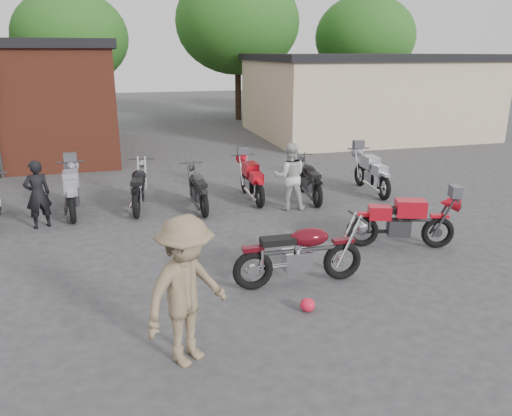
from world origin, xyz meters
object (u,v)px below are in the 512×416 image
object	(u,v)px
person_light	(290,176)
row_bike_6	(371,171)
person_dark	(38,194)
helmet	(308,305)
row_bike_3	(198,187)
row_bike_2	(139,185)
row_bike_4	(252,178)
row_bike_1	(72,189)
row_bike_5	(310,178)
sportbike	(403,219)
person_tan	(187,291)
vintage_motorcycle	(302,249)

from	to	relation	value
person_light	row_bike_6	distance (m)	2.92
person_dark	row_bike_6	xyz separation A→B (m)	(8.72, 0.69, -0.16)
helmet	row_bike_3	world-z (taller)	row_bike_3
person_light	row_bike_2	bearing A→B (deg)	-5.12
row_bike_4	row_bike_1	bearing A→B (deg)	89.28
row_bike_6	row_bike_5	bearing A→B (deg)	98.24
sportbike	person_dark	world-z (taller)	person_dark
helmet	person_tan	xyz separation A→B (m)	(-1.96, -0.79, 0.89)
person_light	row_bike_2	size ratio (longest dim) A/B	0.80
person_dark	vintage_motorcycle	bearing A→B (deg)	113.91
person_dark	person_tan	distance (m)	6.59
row_bike_2	row_bike_4	distance (m)	2.97
person_tan	row_bike_3	xyz separation A→B (m)	(1.19, 6.53, -0.42)
helmet	sportbike	bearing A→B (deg)	35.04
sportbike	row_bike_4	bearing A→B (deg)	134.94
row_bike_2	person_dark	bearing A→B (deg)	119.93
row_bike_5	row_bike_6	size ratio (longest dim) A/B	0.96
row_bike_5	person_tan	bearing A→B (deg)	153.23
person_dark	row_bike_2	distance (m)	2.44
person_light	person_tan	distance (m)	6.82
row_bike_3	person_tan	bearing A→B (deg)	167.96
person_dark	row_bike_3	size ratio (longest dim) A/B	0.79
person_dark	row_bike_5	size ratio (longest dim) A/B	0.76
vintage_motorcycle	row_bike_3	distance (m)	4.91
person_tan	row_bike_1	bearing A→B (deg)	70.41
person_light	row_bike_6	bearing A→B (deg)	-151.03
row_bike_5	row_bike_2	bearing A→B (deg)	91.26
person_light	row_bike_1	distance (m)	5.42
helmet	row_bike_2	bearing A→B (deg)	109.66
sportbike	person_tan	size ratio (longest dim) A/B	1.06
row_bike_2	row_bike_6	size ratio (longest dim) A/B	1.00
person_dark	row_bike_6	distance (m)	8.75
vintage_motorcycle	row_bike_2	bearing A→B (deg)	116.08
row_bike_2	row_bike_5	xyz separation A→B (m)	(4.50, -0.38, -0.02)
person_dark	person_tan	xyz separation A→B (m)	(2.52, -6.09, 0.21)
row_bike_2	row_bike_1	bearing A→B (deg)	97.44
vintage_motorcycle	row_bike_4	distance (m)	5.27
person_tan	row_bike_2	bearing A→B (deg)	57.53
person_light	row_bike_5	bearing A→B (deg)	-128.31
person_dark	row_bike_3	world-z (taller)	person_dark
sportbike	row_bike_6	bearing A→B (deg)	89.15
person_tan	row_bike_6	size ratio (longest dim) A/B	0.93
sportbike	row_bike_2	size ratio (longest dim) A/B	0.98
person_tan	row_bike_2	xyz separation A→B (m)	(-0.25, 6.97, -0.37)
person_tan	row_bike_4	size ratio (longest dim) A/B	0.96
vintage_motorcycle	person_light	bearing A→B (deg)	74.56
person_tan	row_bike_3	distance (m)	6.65
person_dark	row_bike_3	distance (m)	3.74
sportbike	person_tan	xyz separation A→B (m)	(-4.79, -2.78, 0.38)
helmet	row_bike_2	size ratio (longest dim) A/B	0.11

